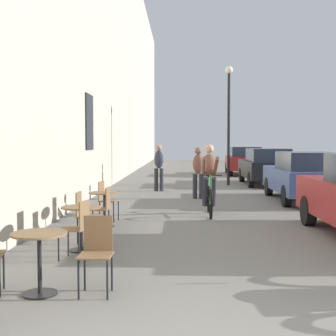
# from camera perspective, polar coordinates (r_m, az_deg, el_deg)

# --- Properties ---
(building_facade_left) EXTENTS (0.54, 68.00, 12.70)m
(building_facade_left) POSITION_cam_1_polar(r_m,az_deg,el_deg) (18.26, -8.59, 17.64)
(building_facade_left) COLOR #B7AD99
(building_facade_left) RESTS_ON ground_plane
(cafe_table_near) EXTENTS (0.64, 0.64, 0.72)m
(cafe_table_near) POSITION_cam_1_polar(r_m,az_deg,el_deg) (5.62, -15.47, -9.62)
(cafe_table_near) COLOR black
(cafe_table_near) RESTS_ON ground_plane
(cafe_chair_near_toward_street) EXTENTS (0.38, 0.38, 0.89)m
(cafe_chair_near_toward_street) POSITION_cam_1_polar(r_m,az_deg,el_deg) (5.54, -8.72, -9.76)
(cafe_chair_near_toward_street) COLOR black
(cafe_chair_near_toward_street) RESTS_ON ground_plane
(cafe_table_mid) EXTENTS (0.64, 0.64, 0.72)m
(cafe_table_mid) POSITION_cam_1_polar(r_m,az_deg,el_deg) (7.70, -10.58, -6.13)
(cafe_table_mid) COLOR black
(cafe_table_mid) RESTS_ON ground_plane
(cafe_chair_mid_toward_street) EXTENTS (0.45, 0.45, 0.89)m
(cafe_chair_mid_toward_street) POSITION_cam_1_polar(r_m,az_deg,el_deg) (7.12, -10.97, -6.91)
(cafe_chair_mid_toward_street) COLOR black
(cafe_chair_mid_toward_street) RESTS_ON ground_plane
(cafe_chair_mid_toward_wall) EXTENTS (0.40, 0.40, 0.89)m
(cafe_chair_mid_toward_wall) POSITION_cam_1_polar(r_m,az_deg,el_deg) (8.33, -10.17, -5.44)
(cafe_chair_mid_toward_wall) COLOR black
(cafe_chair_mid_toward_wall) RESTS_ON ground_plane
(cafe_table_far) EXTENTS (0.64, 0.64, 0.72)m
(cafe_table_far) POSITION_cam_1_polar(r_m,az_deg,el_deg) (9.82, -7.80, -4.11)
(cafe_table_far) COLOR black
(cafe_table_far) RESTS_ON ground_plane
(cafe_chair_far_toward_street) EXTENTS (0.45, 0.45, 0.89)m
(cafe_chair_far_toward_street) POSITION_cam_1_polar(r_m,az_deg,el_deg) (10.48, -7.62, -3.67)
(cafe_chair_far_toward_street) COLOR black
(cafe_chair_far_toward_street) RESTS_ON ground_plane
(cafe_chair_far_toward_wall) EXTENTS (0.40, 0.40, 0.89)m
(cafe_chair_far_toward_wall) POSITION_cam_1_polar(r_m,az_deg,el_deg) (9.16, -8.00, -4.66)
(cafe_chair_far_toward_wall) COLOR black
(cafe_chair_far_toward_wall) RESTS_ON ground_plane
(cyclist_on_bicycle) EXTENTS (0.52, 1.76, 1.74)m
(cyclist_on_bicycle) POSITION_cam_1_polar(r_m,az_deg,el_deg) (11.38, 5.10, -1.65)
(cyclist_on_bicycle) COLOR black
(cyclist_on_bicycle) RESTS_ON ground_plane
(pedestrian_near) EXTENTS (0.38, 0.29, 1.61)m
(pedestrian_near) POSITION_cam_1_polar(r_m,az_deg,el_deg) (14.60, 3.71, -0.23)
(pedestrian_near) COLOR #26262D
(pedestrian_near) RESTS_ON ground_plane
(pedestrian_mid) EXTENTS (0.38, 0.30, 1.69)m
(pedestrian_mid) POSITION_cam_1_polar(r_m,az_deg,el_deg) (16.87, -1.13, 0.38)
(pedestrian_mid) COLOR #26262D
(pedestrian_mid) RESTS_ON ground_plane
(street_lamp) EXTENTS (0.32, 0.32, 4.90)m
(street_lamp) POSITION_cam_1_polar(r_m,az_deg,el_deg) (19.50, 7.45, 7.06)
(street_lamp) COLOR black
(street_lamp) RESTS_ON ground_plane
(parked_car_second) EXTENTS (1.82, 4.19, 1.48)m
(parked_car_second) POSITION_cam_1_polar(r_m,az_deg,el_deg) (14.47, 16.32, -0.91)
(parked_car_second) COLOR #384C84
(parked_car_second) RESTS_ON ground_plane
(parked_car_third) EXTENTS (1.83, 4.28, 1.52)m
(parked_car_third) POSITION_cam_1_polar(r_m,az_deg,el_deg) (19.83, 11.88, 0.25)
(parked_car_third) COLOR black
(parked_car_third) RESTS_ON ground_plane
(parked_car_fourth) EXTENTS (1.96, 4.38, 1.54)m
(parked_car_fourth) POSITION_cam_1_polar(r_m,az_deg,el_deg) (25.91, 9.27, 0.94)
(parked_car_fourth) COLOR maroon
(parked_car_fourth) RESTS_ON ground_plane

